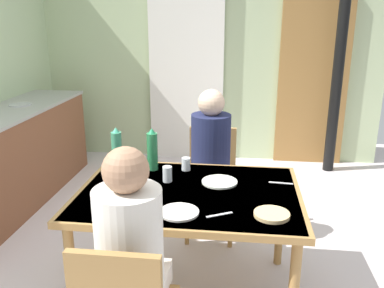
% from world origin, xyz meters
% --- Properties ---
extents(ground_plane, '(6.73, 6.73, 0.00)m').
position_xyz_m(ground_plane, '(0.00, 0.00, 0.00)').
color(ground_plane, silver).
extents(wall_back, '(4.22, 0.10, 2.60)m').
position_xyz_m(wall_back, '(0.00, 2.59, 1.30)').
color(wall_back, '#B4C696').
rests_on(wall_back, ground_plane).
extents(door_wooden, '(0.80, 0.05, 2.00)m').
position_xyz_m(door_wooden, '(1.29, 2.51, 1.00)').
color(door_wooden, olive).
rests_on(door_wooden, ground_plane).
extents(stove_pipe_column, '(0.12, 0.12, 2.60)m').
position_xyz_m(stove_pipe_column, '(1.50, 2.24, 1.30)').
color(stove_pipe_column, black).
rests_on(stove_pipe_column, ground_plane).
extents(curtain_panel, '(0.90, 0.03, 2.18)m').
position_xyz_m(curtain_panel, '(-0.21, 2.49, 1.09)').
color(curtain_panel, white).
rests_on(curtain_panel, ground_plane).
extents(kitchen_counter, '(0.61, 2.41, 0.91)m').
position_xyz_m(kitchen_counter, '(-1.68, 0.89, 0.45)').
color(kitchen_counter, brown).
rests_on(kitchen_counter, ground_plane).
extents(dining_table, '(1.34, 0.96, 0.72)m').
position_xyz_m(dining_table, '(0.17, -0.19, 0.65)').
color(dining_table, '#A37741').
rests_on(dining_table, ground_plane).
extents(chair_far_diner, '(0.40, 0.40, 0.87)m').
position_xyz_m(chair_far_diner, '(0.25, 0.65, 0.50)').
color(chair_far_diner, '#A37741').
rests_on(chair_far_diner, ground_plane).
extents(person_near_diner, '(0.30, 0.37, 0.77)m').
position_xyz_m(person_near_diner, '(0.00, -0.89, 0.78)').
color(person_near_diner, silver).
rests_on(person_near_diner, ground_plane).
extents(person_far_diner, '(0.30, 0.37, 0.77)m').
position_xyz_m(person_far_diner, '(0.25, 0.51, 0.78)').
color(person_far_diner, '#252D46').
rests_on(person_far_diner, ground_plane).
extents(water_bottle_green_near, '(0.07, 0.07, 0.27)m').
position_xyz_m(water_bottle_green_near, '(-0.39, 0.20, 0.85)').
color(water_bottle_green_near, '#3C9169').
rests_on(water_bottle_green_near, dining_table).
extents(water_bottle_green_far, '(0.07, 0.07, 0.29)m').
position_xyz_m(water_bottle_green_far, '(-0.12, 0.14, 0.86)').
color(water_bottle_green_far, '#287945').
rests_on(water_bottle_green_far, dining_table).
extents(dinner_plate_near_left, '(0.23, 0.23, 0.01)m').
position_xyz_m(dinner_plate_near_left, '(0.35, -0.04, 0.73)').
color(dinner_plate_near_left, white).
rests_on(dinner_plate_near_left, dining_table).
extents(dinner_plate_near_right, '(0.21, 0.21, 0.01)m').
position_xyz_m(dinner_plate_near_right, '(0.16, -0.48, 0.73)').
color(dinner_plate_near_right, white).
rests_on(dinner_plate_near_right, dining_table).
extents(drinking_glass_by_near_diner, '(0.06, 0.06, 0.10)m').
position_xyz_m(drinking_glass_by_near_diner, '(-0.36, -0.10, 0.77)').
color(drinking_glass_by_near_diner, silver).
rests_on(drinking_glass_by_near_diner, dining_table).
extents(drinking_glass_by_far_diner, '(0.06, 0.06, 0.10)m').
position_xyz_m(drinking_glass_by_far_diner, '(0.02, -0.06, 0.77)').
color(drinking_glass_by_far_diner, silver).
rests_on(drinking_glass_by_far_diner, dining_table).
extents(drinking_glass_spare_center, '(0.06, 0.06, 0.09)m').
position_xyz_m(drinking_glass_spare_center, '(0.11, 0.16, 0.77)').
color(drinking_glass_spare_center, silver).
rests_on(drinking_glass_spare_center, dining_table).
extents(bread_plate_sliced, '(0.19, 0.19, 0.02)m').
position_xyz_m(bread_plate_sliced, '(0.65, -0.46, 0.73)').
color(bread_plate_sliced, '#DBB77A').
rests_on(bread_plate_sliced, dining_table).
extents(cutlery_knife_near, '(0.15, 0.03, 0.00)m').
position_xyz_m(cutlery_knife_near, '(0.73, 0.00, 0.72)').
color(cutlery_knife_near, silver).
rests_on(cutlery_knife_near, dining_table).
extents(cutlery_fork_near, '(0.14, 0.09, 0.00)m').
position_xyz_m(cutlery_fork_near, '(0.37, -0.48, 0.72)').
color(cutlery_fork_near, silver).
rests_on(cutlery_fork_near, dining_table).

